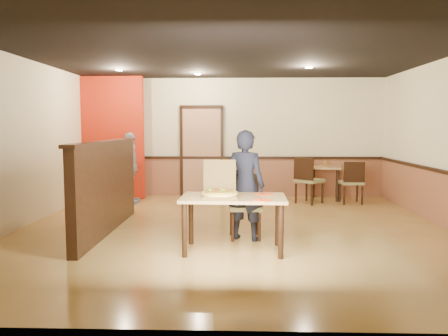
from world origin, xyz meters
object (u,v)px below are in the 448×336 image
(passerby, at_px, (130,168))
(pizza_box, at_px, (220,192))
(side_table, at_px, (325,174))
(diner, at_px, (245,185))
(main_table, at_px, (233,204))
(diner_chair, at_px, (245,203))
(condiment, at_px, (326,163))
(side_chair_left, at_px, (307,178))
(side_chair_right, at_px, (352,181))

(passerby, height_order, pizza_box, passerby)
(side_table, xyz_separation_m, diner, (-1.90, -3.64, 0.23))
(main_table, height_order, diner_chair, diner_chair)
(passerby, bearing_deg, diner, -137.66)
(main_table, xyz_separation_m, condiment, (2.07, 4.25, 0.20))
(pizza_box, bearing_deg, condiment, 59.94)
(main_table, relative_size, side_chair_left, 1.40)
(diner_chair, distance_m, side_chair_left, 3.21)
(diner, relative_size, passerby, 1.05)
(passerby, distance_m, condiment, 4.40)
(side_table, bearing_deg, side_chair_right, -53.89)
(main_table, distance_m, side_table, 4.73)
(diner_chair, relative_size, side_table, 1.13)
(diner, bearing_deg, side_chair_left, -95.12)
(diner_chair, bearing_deg, condiment, 57.40)
(diner_chair, bearing_deg, side_chair_right, 46.83)
(main_table, bearing_deg, passerby, 123.80)
(passerby, relative_size, pizza_box, 2.85)
(passerby, bearing_deg, pizza_box, -146.67)
(diner, xyz_separation_m, pizza_box, (-0.35, -0.60, -0.01))
(main_table, distance_m, side_chair_left, 3.97)
(main_table, xyz_separation_m, diner_chair, (0.16, 0.76, -0.11))
(diner_chair, distance_m, passerby, 3.76)
(side_chair_left, height_order, pizza_box, pizza_box)
(side_chair_left, height_order, side_chair_right, side_chair_left)
(diner_chair, bearing_deg, passerby, 126.71)
(passerby, bearing_deg, main_table, -144.56)
(main_table, distance_m, diner_chair, 0.78)
(side_chair_right, relative_size, side_table, 1.10)
(side_table, height_order, diner, diner)
(diner_chair, xyz_separation_m, side_chair_right, (2.35, 2.88, -0.01))
(passerby, height_order, condiment, passerby)
(side_chair_left, xyz_separation_m, side_table, (0.50, 0.60, 0.03))
(diner_chair, xyz_separation_m, diner, (0.00, -0.15, 0.29))
(diner_chair, height_order, pizza_box, pizza_box)
(side_chair_right, distance_m, pizza_box, 4.53)
(side_table, relative_size, diner, 0.52)
(main_table, height_order, diner, diner)
(diner, bearing_deg, side_chair_right, -108.26)
(side_chair_right, bearing_deg, main_table, 54.31)
(pizza_box, relative_size, condiment, 3.75)
(side_chair_right, xyz_separation_m, condiment, (-0.44, 0.62, 0.32))
(diner_chair, height_order, side_table, diner_chair)
(main_table, bearing_deg, side_table, 65.62)
(passerby, bearing_deg, side_table, -78.41)
(side_chair_left, relative_size, side_table, 1.20)
(diner_chair, bearing_deg, side_table, 57.57)
(side_chair_right, xyz_separation_m, diner, (-2.35, -3.03, 0.30))
(main_table, relative_size, pizza_box, 2.60)
(side_chair_left, bearing_deg, main_table, 109.43)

